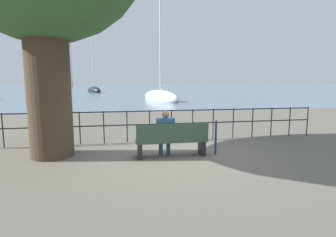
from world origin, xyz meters
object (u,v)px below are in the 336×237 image
at_px(sailboat_0, 94,90).
at_px(harbor_lighthouse, 66,59).
at_px(closed_umbrella, 216,135).
at_px(seated_person_left, 165,131).
at_px(park_bench, 172,141).
at_px(sailboat_1, 160,97).

bearing_deg(sailboat_0, harbor_lighthouse, 82.83).
bearing_deg(harbor_lighthouse, closed_umbrella, -77.70).
distance_m(closed_umbrella, sailboat_0, 44.96).
height_order(seated_person_left, sailboat_0, sailboat_0).
xyz_separation_m(sailboat_0, harbor_lighthouse, (-14.95, 56.86, 10.04)).
xyz_separation_m(seated_person_left, harbor_lighthouse, (-20.69, 101.19, 9.73)).
xyz_separation_m(closed_umbrella, sailboat_0, (-7.12, 44.40, -0.18)).
height_order(seated_person_left, harbor_lighthouse, harbor_lighthouse).
relative_size(park_bench, sailboat_0, 0.19).
bearing_deg(park_bench, harbor_lighthouse, 101.63).
distance_m(sailboat_0, harbor_lighthouse, 59.64).
distance_m(seated_person_left, closed_umbrella, 1.39).
xyz_separation_m(seated_person_left, sailboat_1, (3.15, 20.72, -0.31)).
bearing_deg(park_bench, closed_umbrella, 0.60).
distance_m(closed_umbrella, harbor_lighthouse, 104.10).
xyz_separation_m(park_bench, closed_umbrella, (1.22, 0.01, 0.11)).
height_order(park_bench, closed_umbrella, closed_umbrella).
distance_m(seated_person_left, sailboat_1, 20.96).
bearing_deg(harbor_lighthouse, sailboat_0, -75.26).
bearing_deg(sailboat_1, park_bench, -112.86).
relative_size(sailboat_1, harbor_lighthouse, 0.49).
relative_size(seated_person_left, closed_umbrella, 1.26).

